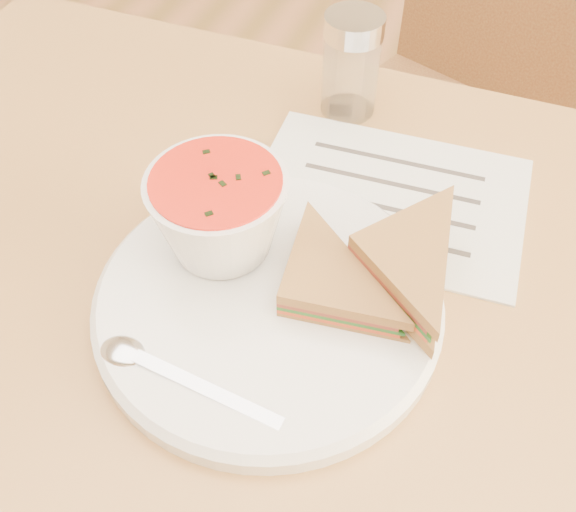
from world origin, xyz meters
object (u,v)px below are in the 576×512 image
at_px(chair_far, 443,151).
at_px(plate, 268,302).
at_px(dining_table, 269,452).
at_px(condiment_shaker, 351,65).
at_px(soup_bowl, 220,217).

relative_size(chair_far, plate, 3.46).
bearing_deg(chair_far, dining_table, 100.24).
bearing_deg(dining_table, plate, -53.54).
distance_m(dining_table, condiment_shaker, 0.50).
height_order(soup_bowl, condiment_shaker, condiment_shaker).
bearing_deg(condiment_shaker, soup_bowl, -98.16).
height_order(dining_table, chair_far, chair_far).
distance_m(dining_table, plate, 0.38).
xyz_separation_m(dining_table, chair_far, (0.10, 0.53, 0.13)).
xyz_separation_m(soup_bowl, condiment_shaker, (0.04, 0.25, -0.00)).
xyz_separation_m(chair_far, condiment_shaker, (-0.10, -0.27, 0.30)).
distance_m(dining_table, chair_far, 0.55).
bearing_deg(condiment_shaker, dining_table, -90.02).
distance_m(chair_far, condiment_shaker, 0.42).
distance_m(plate, condiment_shaker, 0.29).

